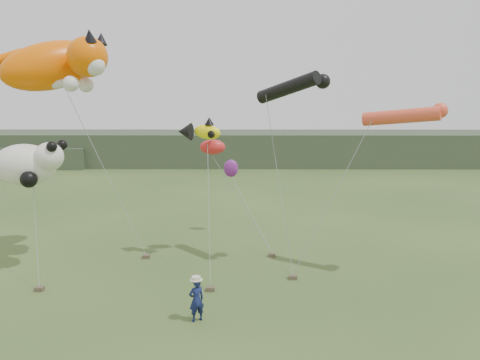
{
  "coord_description": "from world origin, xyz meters",
  "views": [
    {
      "loc": [
        1.35,
        -15.7,
        7.84
      ],
      "look_at": [
        1.19,
        3.0,
        4.72
      ],
      "focal_mm": 35.0,
      "sensor_mm": 36.0,
      "label": 1
    }
  ],
  "objects": [
    {
      "name": "festival_attendant",
      "position": [
        -0.35,
        0.18,
        0.8
      ],
      "size": [
        0.7,
        0.62,
        1.6
      ],
      "primitive_type": "imported",
      "rotation": [
        0.0,
        0.0,
        3.67
      ],
      "color": "#141D4C",
      "rests_on": "ground"
    },
    {
      "name": "headland",
      "position": [
        -3.11,
        44.69,
        1.92
      ],
      "size": [
        90.0,
        13.0,
        4.0
      ],
      "color": "#2D3D28",
      "rests_on": "ground"
    },
    {
      "name": "fish_kite",
      "position": [
        -0.84,
        7.2,
        6.43
      ],
      "size": [
        2.33,
        1.53,
        1.15
      ],
      "color": "#FEF20A",
      "rests_on": "ground"
    },
    {
      "name": "ground",
      "position": [
        0.0,
        0.0,
        0.0
      ],
      "size": [
        120.0,
        120.0,
        0.0
      ],
      "primitive_type": "plane",
      "color": "#385123",
      "rests_on": "ground"
    },
    {
      "name": "sandbag_anchors",
      "position": [
        -0.91,
        4.88,
        0.09
      ],
      "size": [
        11.16,
        4.77,
        0.18
      ],
      "color": "brown",
      "rests_on": "ground"
    },
    {
      "name": "tube_kites",
      "position": [
        5.94,
        5.66,
        7.94
      ],
      "size": [
        8.1,
        4.09,
        2.46
      ],
      "color": "black",
      "rests_on": "ground"
    },
    {
      "name": "misc_kites",
      "position": [
        0.1,
        9.61,
        4.9
      ],
      "size": [
        1.9,
        4.73,
        2.57
      ],
      "color": "red",
      "rests_on": "ground"
    },
    {
      "name": "cat_kite",
      "position": [
        -7.49,
        7.24,
        9.62
      ],
      "size": [
        6.64,
        5.07,
        3.38
      ],
      "color": "#F96400",
      "rests_on": "ground"
    },
    {
      "name": "panda_kite",
      "position": [
        -8.49,
        5.39,
        5.05
      ],
      "size": [
        3.39,
        2.19,
        2.11
      ],
      "color": "white",
      "rests_on": "ground"
    }
  ]
}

